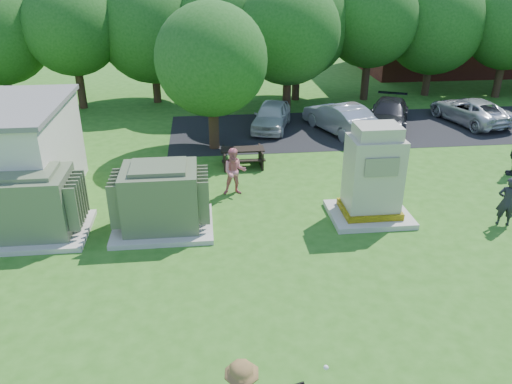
{
  "coord_description": "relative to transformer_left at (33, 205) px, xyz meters",
  "views": [
    {
      "loc": [
        -1.44,
        -9.12,
        7.46
      ],
      "look_at": [
        0.0,
        4.0,
        1.3
      ],
      "focal_mm": 35.0,
      "sensor_mm": 36.0,
      "label": 1
    }
  ],
  "objects": [
    {
      "name": "ground",
      "position": [
        6.5,
        -4.5,
        -0.97
      ],
      "size": [
        120.0,
        120.0,
        0.0
      ],
      "primitive_type": "plane",
      "color": "#2D6619",
      "rests_on": "ground"
    },
    {
      "name": "brick_building",
      "position": [
        24.5,
        22.5,
        3.03
      ],
      "size": [
        15.0,
        8.0,
        8.0
      ],
      "primitive_type": "cube",
      "color": "maroon",
      "rests_on": "ground"
    },
    {
      "name": "parking_strip",
      "position": [
        13.5,
        9.0,
        -0.96
      ],
      "size": [
        20.0,
        6.0,
        0.01
      ],
      "primitive_type": "cube",
      "color": "#232326",
      "rests_on": "ground"
    },
    {
      "name": "transformer_left",
      "position": [
        0.0,
        0.0,
        0.0
      ],
      "size": [
        3.0,
        2.4,
        2.07
      ],
      "color": "beige",
      "rests_on": "ground"
    },
    {
      "name": "transformer_right",
      "position": [
        3.7,
        0.0,
        0.0
      ],
      "size": [
        3.0,
        2.4,
        2.07
      ],
      "color": "beige",
      "rests_on": "ground"
    },
    {
      "name": "generator_cabinet",
      "position": [
        10.18,
        0.03,
        0.36
      ],
      "size": [
        2.5,
        2.05,
        3.05
      ],
      "color": "beige",
      "rests_on": "ground"
    },
    {
      "name": "picnic_table",
      "position": [
        6.55,
        4.8,
        -0.52
      ],
      "size": [
        1.69,
        1.26,
        0.72
      ],
      "color": "black",
      "rests_on": "ground"
    },
    {
      "name": "person_by_generator",
      "position": [
        14.14,
        -0.92,
        -0.18
      ],
      "size": [
        0.67,
        0.55,
        1.58
      ],
      "primitive_type": "imported",
      "rotation": [
        0.0,
        0.0,
        2.8
      ],
      "color": "black",
      "rests_on": "ground"
    },
    {
      "name": "person_at_picnic",
      "position": [
        6.05,
        2.21,
        -0.13
      ],
      "size": [
        0.82,
        0.64,
        1.68
      ],
      "primitive_type": "imported",
      "rotation": [
        0.0,
        0.0,
        -0.01
      ],
      "color": "#DC7480",
      "rests_on": "ground"
    },
    {
      "name": "car_white",
      "position": [
        8.35,
        9.47,
        -0.32
      ],
      "size": [
        2.6,
        4.08,
        1.29
      ],
      "primitive_type": "imported",
      "rotation": [
        0.0,
        0.0,
        -0.31
      ],
      "color": "silver",
      "rests_on": "ground"
    },
    {
      "name": "car_silver_a",
      "position": [
        11.45,
        8.56,
        -0.26
      ],
      "size": [
        2.89,
        4.56,
        1.42
      ],
      "primitive_type": "imported",
      "rotation": [
        0.0,
        0.0,
        3.49
      ],
      "color": "#B5B5BA",
      "rests_on": "ground"
    },
    {
      "name": "car_dark",
      "position": [
        14.11,
        9.21,
        -0.34
      ],
      "size": [
        3.36,
        4.69,
        1.26
      ],
      "primitive_type": "imported",
      "rotation": [
        0.0,
        0.0,
        -0.41
      ],
      "color": "black",
      "rests_on": "ground"
    },
    {
      "name": "car_silver_b",
      "position": [
        18.33,
        9.37,
        -0.35
      ],
      "size": [
        3.01,
        4.83,
        1.25
      ],
      "primitive_type": "imported",
      "rotation": [
        0.0,
        0.0,
        3.37
      ],
      "color": "silver",
      "rests_on": "ground"
    },
    {
      "name": "tree_row",
      "position": [
        8.25,
        14.0,
        3.18
      ],
      "size": [
        41.3,
        13.3,
        7.3
      ],
      "color": "#47301E",
      "rests_on": "ground"
    }
  ]
}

